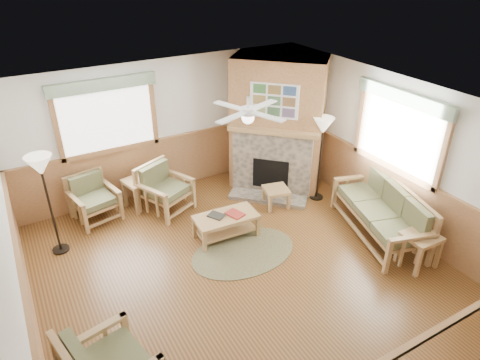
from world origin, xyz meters
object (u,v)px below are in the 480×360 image
coffee_table (226,226)px  floor_lamp_right (320,159)px  end_table_sofa (418,250)px  armchair_back_left (94,199)px  armchair_back_right (165,189)px  end_table_chairs (140,193)px  sofa (379,212)px  footstool (276,197)px  floor_lamp_left (50,206)px

coffee_table → floor_lamp_right: size_ratio=0.63×
end_table_sofa → armchair_back_left: bearing=136.7°
armchair_back_right → end_table_chairs: size_ratio=1.55×
sofa → end_table_chairs: sofa is taller
floor_lamp_right → armchair_back_right: bearing=158.9°
sofa → footstool: (-1.03, 1.66, -0.27)m
floor_lamp_left → end_table_sofa: bearing=-33.3°
armchair_back_left → floor_lamp_right: 4.34m
end_table_chairs → footstool: bearing=-29.8°
footstool → floor_lamp_right: (0.90, -0.15, 0.67)m
sofa → footstool: sofa is taller
coffee_table → footstool: size_ratio=2.39×
sofa → coffee_table: sofa is taller
coffee_table → floor_lamp_left: (-2.61, 1.05, 0.67)m
armchair_back_left → end_table_sofa: bearing=-55.2°
armchair_back_right → coffee_table: armchair_back_right is taller
end_table_sofa → floor_lamp_left: floor_lamp_left is taller
footstool → floor_lamp_right: 1.13m
floor_lamp_right → coffee_table: bearing=-173.5°
sofa → floor_lamp_left: 5.49m
coffee_table → armchair_back_right: bearing=117.0°
armchair_back_left → floor_lamp_left: floor_lamp_left is taller
armchair_back_right → floor_lamp_left: floor_lamp_left is taller
footstool → coffee_table: bearing=-163.2°
footstool → end_table_sofa: bearing=-69.3°
end_table_sofa → end_table_chairs: bearing=130.0°
floor_lamp_left → floor_lamp_right: (4.83, -0.79, -0.02)m
sofa → end_table_chairs: 4.46m
armchair_back_left → end_table_chairs: bearing=-12.0°
coffee_table → floor_lamp_right: 2.33m
armchair_back_left → armchair_back_right: size_ratio=0.93×
sofa → armchair_back_right: 3.92m
armchair_back_left → end_table_sofa: armchair_back_left is taller
armchair_back_right → end_table_sofa: bearing=-75.5°
end_table_chairs → footstool: (2.29, -1.31, -0.10)m
end_table_sofa → armchair_back_right: bearing=129.3°
armchair_back_right → end_table_chairs: armchair_back_right is taller
coffee_table → footstool: coffee_table is taller
end_table_sofa → footstool: (-0.98, 2.58, -0.09)m
floor_lamp_right → end_table_sofa: bearing=-88.2°
armchair_back_left → coffee_table: size_ratio=0.78×
sofa → coffee_table: 2.68m
end_table_chairs → end_table_sofa: size_ratio=1.03×
footstool → end_table_chairs: bearing=150.2°
armchair_back_left → end_table_sofa: size_ratio=1.47×
end_table_sofa → footstool: end_table_sofa is taller
coffee_table → floor_lamp_left: bearing=161.5°
sofa → floor_lamp_right: bearing=-158.6°
armchair_back_left → end_table_chairs: size_ratio=1.43×
armchair_back_right → coffee_table: size_ratio=0.84×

